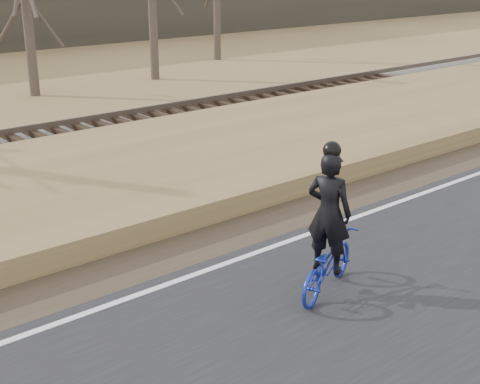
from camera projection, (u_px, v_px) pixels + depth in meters
ground at (91, 324)px, 9.25m from camera, size 120.00×120.00×0.00m
edge_line at (84, 314)px, 9.37m from camera, size 120.00×0.12×0.01m
shoulder at (53, 291)px, 10.11m from camera, size 120.00×1.60×0.04m
cyclist at (328, 245)px, 9.77m from camera, size 1.83×1.18×2.33m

